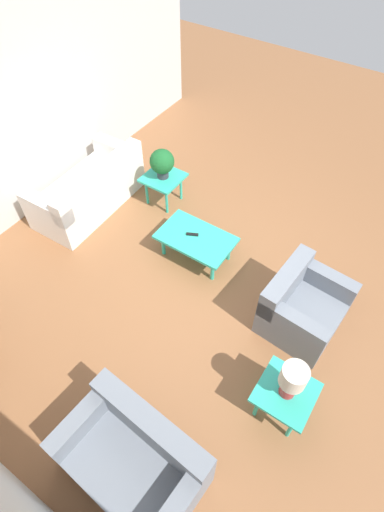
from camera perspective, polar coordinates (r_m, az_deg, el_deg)
ground_plane at (r=5.27m, az=3.07°, el=-3.50°), size 14.00×14.00×0.00m
wall_right at (r=6.05m, az=-23.13°, el=17.79°), size 0.12×7.20×2.70m
sofa at (r=6.20m, az=-14.38°, el=9.06°), size 0.88×1.76×0.79m
armchair at (r=4.84m, az=15.29°, el=-6.99°), size 0.86×0.96×0.77m
loveseat at (r=4.08m, az=-8.09°, el=-26.74°), size 1.32×0.89×0.77m
coffee_table at (r=5.26m, az=0.57°, el=2.40°), size 0.99×0.62×0.38m
side_table_plant at (r=6.04m, az=-4.12°, el=10.75°), size 0.55×0.55×0.47m
side_table_lamp at (r=4.20m, az=13.18°, el=-18.69°), size 0.55×0.55×0.47m
potted_plant at (r=5.84m, az=-4.31°, el=13.20°), size 0.36×0.36×0.45m
table_lamp at (r=3.87m, az=14.15°, el=-16.77°), size 0.25×0.25×0.47m
remote_control at (r=5.25m, az=0.05°, el=3.12°), size 0.16×0.11×0.02m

